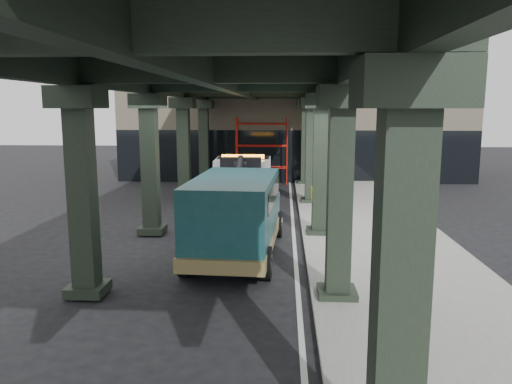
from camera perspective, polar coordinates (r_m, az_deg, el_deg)
The scene contains 8 objects.
ground at distance 15.99m, azimuth -1.66°, elevation -6.81°, with size 90.00×90.00×0.00m, color black.
sidewalk at distance 18.13m, azimuth 13.26°, elevation -4.85°, with size 5.00×40.00×0.15m, color gray.
lane_stripe at distance 17.87m, azimuth 4.34°, elevation -5.06°, with size 0.12×38.00×0.01m, color silver.
viaduct at distance 17.40m, azimuth -2.53°, elevation 12.69°, with size 7.40×32.00×6.40m.
building at distance 35.30m, azimuth 4.36°, elevation 8.70°, with size 22.00×10.00×8.00m, color #C6B793.
scaffolding at distance 30.06m, azimuth 0.68°, elevation 4.97°, with size 3.08×0.88×4.00m.
tow_truck at distance 19.28m, azimuth -1.79°, elevation 0.07°, with size 2.67×8.39×2.73m.
towed_van at distance 15.11m, azimuth -2.27°, elevation -2.50°, with size 2.78×6.32×2.51m.
Camera 1 is at (1.32, -15.29, 4.50)m, focal length 35.00 mm.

